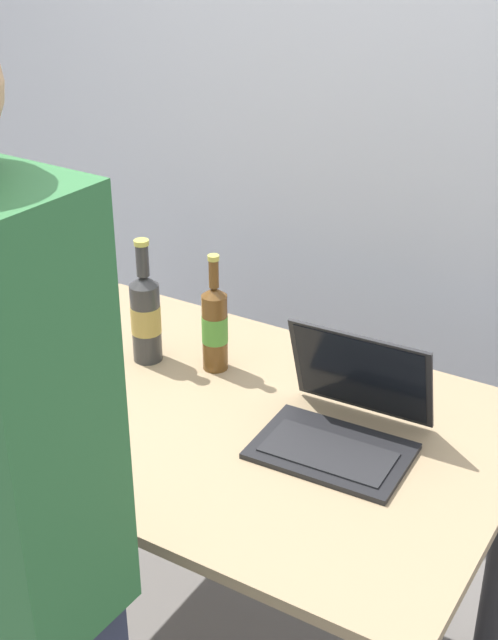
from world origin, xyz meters
The scene contains 5 objects.
desk centered at (0.00, 0.00, 0.62)m, with size 1.28×0.85×0.77m.
laptop centered at (0.27, 0.04, 0.83)m, with size 0.33×0.30×0.23m.
beer_bottle_amber centered at (-0.29, 0.11, 0.89)m, with size 0.07×0.07×0.32m.
beer_bottle_brown centered at (-0.12, 0.16, 0.89)m, with size 0.06×0.06×0.30m.
back_wall centered at (0.00, 0.96, 1.30)m, with size 6.00×0.10×2.60m, color silver.
Camera 1 is at (0.89, -1.36, 1.83)m, focal length 48.71 mm.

